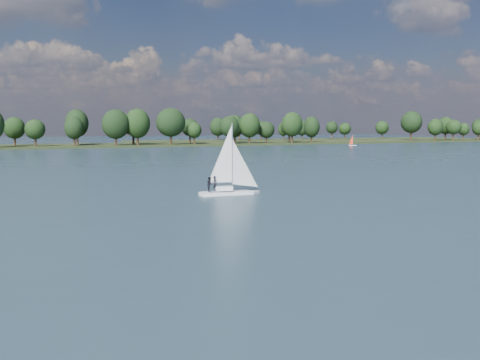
# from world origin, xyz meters

# --- Properties ---
(ground) EXTENTS (700.00, 700.00, 0.00)m
(ground) POSITION_xyz_m (0.00, 100.00, 0.00)
(ground) COLOR #233342
(ground) RESTS_ON ground
(far_shore) EXTENTS (660.00, 40.00, 1.50)m
(far_shore) POSITION_xyz_m (0.00, 212.00, 0.00)
(far_shore) COLOR black
(far_shore) RESTS_ON ground
(far_shore_back) EXTENTS (220.00, 30.00, 1.40)m
(far_shore_back) POSITION_xyz_m (160.00, 260.00, 0.00)
(far_shore_back) COLOR black
(far_shore_back) RESTS_ON ground
(sailboat) EXTENTS (6.87, 2.47, 8.86)m
(sailboat) POSITION_xyz_m (6.70, 44.68, 2.47)
(sailboat) COLOR white
(sailboat) RESTS_ON ground
(dinghy_orange) EXTENTS (3.19, 2.91, 4.98)m
(dinghy_orange) POSITION_xyz_m (124.88, 172.02, 1.18)
(dinghy_orange) COLOR white
(dinghy_orange) RESTS_ON ground
(treeline) EXTENTS (563.21, 73.49, 18.25)m
(treeline) POSITION_xyz_m (-9.14, 207.98, 8.16)
(treeline) COLOR black
(treeline) RESTS_ON ground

